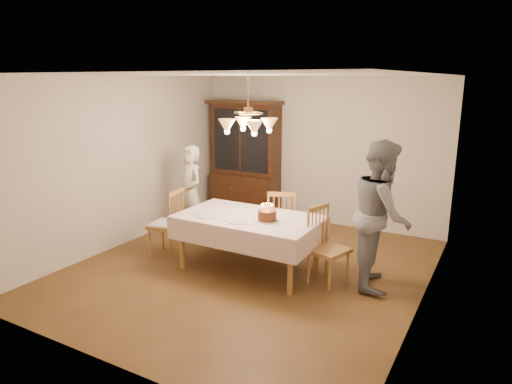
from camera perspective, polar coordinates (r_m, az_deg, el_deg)
The scene contains 14 objects.
ground at distance 6.39m, azimuth -0.89°, elevation -9.55°, with size 5.00×5.00×0.00m, color #513317.
room_shell at distance 5.94m, azimuth -0.95°, elevation 4.57°, with size 5.00×5.00×5.00m.
dining_table at distance 6.15m, azimuth -0.91°, elevation -3.71°, with size 1.90×1.10×0.76m.
china_hutch at distance 8.64m, azimuth -1.34°, elevation 3.88°, with size 1.38×0.54×2.16m.
chair_far_side at distance 6.74m, azimuth 3.34°, elevation -4.28°, with size 0.56×0.55×1.00m.
chair_left_end at distance 6.86m, azimuth -11.15°, elevation -4.11°, with size 0.49×0.50×1.00m.
chair_right_end at distance 5.87m, azimuth 8.97°, elevation -7.26°, with size 0.54×0.55×1.00m.
elderly_woman at distance 7.39m, azimuth -8.14°, elevation -0.15°, with size 0.56×0.37×1.54m, color #EEE7C9.
adult_in_grey at distance 5.83m, azimuth 15.42°, elevation -2.74°, with size 0.90×0.70×1.85m, color slate.
birthday_cake at distance 5.90m, azimuth 1.39°, elevation -3.00°, with size 0.30×0.30×0.23m.
place_setting_near_left at distance 6.15m, azimuth -6.10°, elevation -2.99°, with size 0.42×0.27×0.02m.
place_setting_near_right at distance 5.88m, azimuth -2.12°, elevation -3.71°, with size 0.39×0.25×0.02m.
place_setting_far_left at distance 6.64m, azimuth -2.76°, elevation -1.65°, with size 0.39×0.24×0.02m.
chandelier at distance 5.89m, azimuth -0.96°, elevation 8.37°, with size 0.62×0.62×0.73m.
Camera 1 is at (2.96, -5.07, 2.54)m, focal length 32.00 mm.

